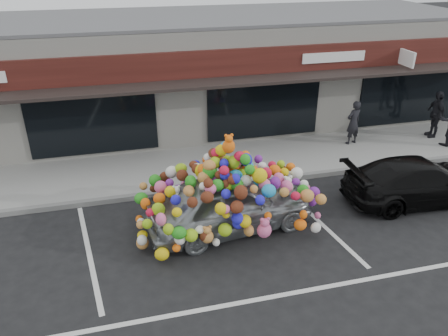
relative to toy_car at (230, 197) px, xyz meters
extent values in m
plane|color=black|center=(-0.39, -0.44, -0.91)|extent=(90.00, 90.00, 0.00)
cube|color=white|center=(-0.39, 8.06, 1.19)|extent=(24.00, 6.00, 4.20)
cube|color=#59595B|center=(-0.39, 8.06, 3.34)|extent=(24.00, 6.00, 0.12)
cube|color=#35130E|center=(-0.39, 4.98, 2.24)|extent=(24.00, 0.18, 0.90)
cube|color=black|center=(-0.39, 4.46, 1.74)|extent=(24.00, 1.20, 0.10)
cube|color=white|center=(7.81, 4.51, 2.14)|extent=(0.08, 0.95, 0.55)
cube|color=white|center=(5.11, 4.86, 2.24)|extent=(2.40, 0.04, 0.35)
cube|color=black|center=(-3.39, 5.03, 0.54)|extent=(4.20, 0.12, 2.30)
cube|color=black|center=(2.61, 5.03, 0.54)|extent=(4.20, 0.12, 2.30)
cube|color=black|center=(8.61, 5.03, 0.54)|extent=(4.20, 0.12, 2.30)
cube|color=gray|center=(-0.39, 3.56, -0.84)|extent=(26.00, 3.00, 0.15)
cube|color=slate|center=(-0.39, 2.06, -0.84)|extent=(26.00, 0.18, 0.16)
cube|color=silver|center=(-3.59, -0.24, -0.91)|extent=(0.73, 4.37, 0.01)
cube|color=silver|center=(2.41, -0.24, -0.91)|extent=(0.73, 4.37, 0.01)
cube|color=silver|center=(1.61, -2.74, -0.91)|extent=(14.00, 0.12, 0.01)
imported|color=#979AA1|center=(0.00, 0.00, -0.18)|extent=(2.29, 4.52, 1.48)
ellipsoid|color=#FF1A4D|center=(0.00, 0.00, 1.12)|extent=(1.53, 1.97, 1.11)
sphere|color=yellow|center=(1.52, -0.15, 0.15)|extent=(0.34, 0.34, 0.34)
sphere|color=#3033FB|center=(0.60, -0.95, -0.36)|extent=(0.36, 0.36, 0.36)
sphere|color=green|center=(-0.80, 0.94, -0.31)|extent=(0.30, 0.30, 0.30)
sphere|color=pink|center=(0.00, 0.00, 1.62)|extent=(0.32, 0.32, 0.32)
sphere|color=#FE5616|center=(-1.30, 0.10, 0.16)|extent=(0.30, 0.30, 0.30)
imported|color=black|center=(5.65, 0.01, -0.27)|extent=(1.98, 4.48, 1.28)
imported|color=black|center=(5.68, 3.94, 0.05)|extent=(0.67, 0.53, 1.62)
imported|color=black|center=(9.01, 3.81, 0.12)|extent=(1.09, 0.58, 1.77)
camera|label=1|loc=(-2.49, -9.30, 5.72)|focal=35.00mm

